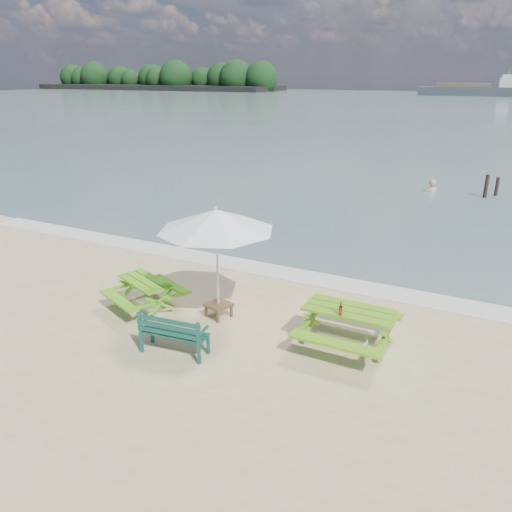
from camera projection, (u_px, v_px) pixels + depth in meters
The scene contains 11 objects.
sea at pixel (488, 107), 80.49m from camera, with size 300.00×300.00×0.00m, color slate.
foam_strip at pixel (284, 273), 13.35m from camera, with size 22.00×0.90×0.01m, color silver.
island_headland at pixel (155, 80), 172.64m from camera, with size 90.00×22.00×7.60m.
picnic_table_left at pixel (146, 295), 11.27m from camera, with size 1.90×1.99×0.67m.
picnic_table_right at pixel (348, 329), 9.62m from camera, with size 1.71×1.89×0.81m.
park_bench at pixel (175, 341), 9.45m from camera, with size 1.36×0.60×0.81m.
side_table at pixel (219, 310), 10.89m from camera, with size 0.62×0.62×0.32m.
patio_umbrella at pixel (216, 220), 10.19m from camera, with size 3.08×3.08×2.43m.
beer_bottle at pixel (340, 310), 9.22m from camera, with size 0.07×0.07×0.27m.
swimmer at pixel (430, 198), 22.84m from camera, with size 0.73×0.58×1.74m.
mooring_pilings at pixel (490, 189), 21.55m from camera, with size 0.56×0.76×1.19m.
Camera 1 is at (5.00, -6.76, 5.01)m, focal length 35.00 mm.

